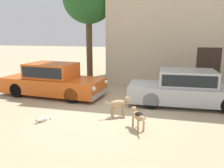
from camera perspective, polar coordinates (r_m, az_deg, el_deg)
The scene contains 7 objects.
ground_plane at distance 8.76m, azimuth -1.48°, elevation -5.97°, with size 80.00×80.00×0.00m, color tan.
parked_sedan_nearest at distance 10.73m, azimuth -14.37°, elevation 1.02°, with size 4.78×2.09×1.46m.
parked_sedan_second at distance 9.43m, azimuth 18.00°, elevation -0.94°, with size 4.69×1.91×1.39m.
stray_dog_spotted at distance 6.84m, azimuth 6.37°, elevation -7.73°, with size 0.57×0.82×0.62m.
stray_dog_tan at distance 7.79m, azimuth 2.00°, elevation -4.78°, with size 0.85×0.63×0.71m.
stray_cat at distance 7.79m, azimuth -16.77°, elevation -8.33°, with size 0.34×0.64×0.16m.
acacia_tree_left at distance 13.77m, azimuth -5.82°, elevation 19.92°, with size 2.89×2.60×6.02m.
Camera 1 is at (2.33, -7.99, 2.74)m, focal length 37.22 mm.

